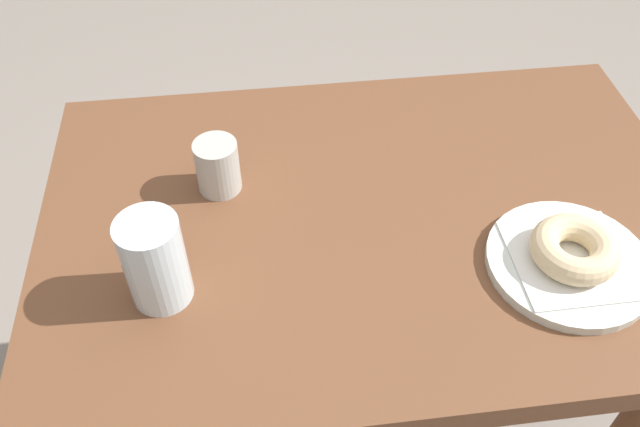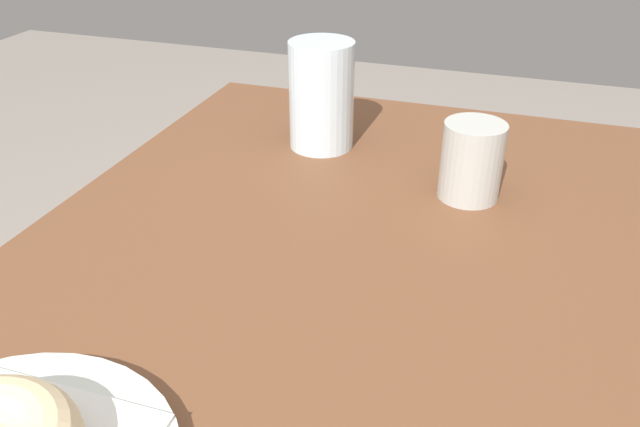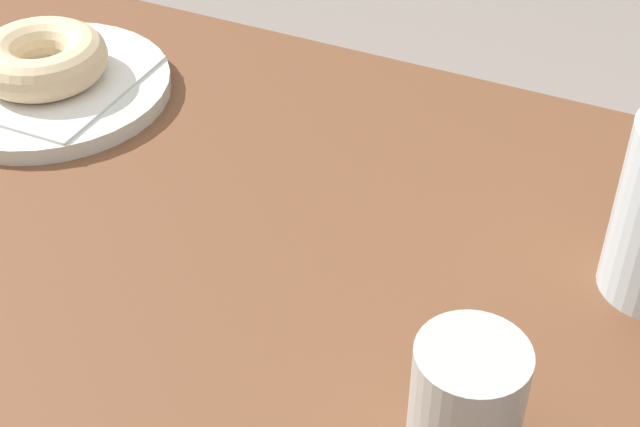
# 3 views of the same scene
# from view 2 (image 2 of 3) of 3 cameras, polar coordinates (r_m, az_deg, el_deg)

# --- Properties ---
(table) EXTENTS (0.96, 0.64, 0.73)m
(table) POSITION_cam_2_polar(r_m,az_deg,el_deg) (0.61, 1.22, -16.92)
(table) COLOR brown
(table) RESTS_ON ground_plane
(water_glass) EXTENTS (0.08, 0.08, 0.13)m
(water_glass) POSITION_cam_2_polar(r_m,az_deg,el_deg) (0.78, 0.13, 10.45)
(water_glass) COLOR silver
(water_glass) RESTS_ON table
(sugar_jar) EXTENTS (0.06, 0.06, 0.08)m
(sugar_jar) POSITION_cam_2_polar(r_m,az_deg,el_deg) (0.68, 13.32, 4.57)
(sugar_jar) COLOR #B7B8B1
(sugar_jar) RESTS_ON table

